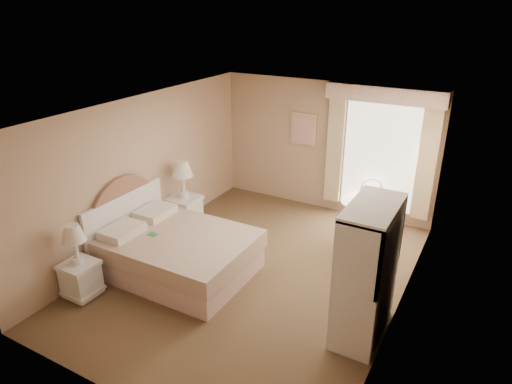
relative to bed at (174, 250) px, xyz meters
The scene contains 9 objects.
room 1.53m from the bed, 25.46° to the left, with size 4.21×5.51×2.51m.
window 3.98m from the bed, 55.76° to the left, with size 2.05×0.22×2.51m.
framed_art 3.52m from the bed, 78.35° to the left, with size 0.52×0.04×0.62m.
bed is the anchor object (origin of this frame).
nightstand_near 1.36m from the bed, 122.12° to the right, with size 0.45×0.45×1.09m.
nightstand_far 1.42m from the bed, 120.51° to the left, with size 0.52×0.52×1.26m.
round_table 3.15m from the bed, 45.54° to the left, with size 0.72×0.72×0.76m.
cafe_chair 3.69m from the bed, 54.09° to the left, with size 0.54×0.54×0.88m.
armoire 2.96m from the bed, ahead, with size 0.53×1.05×1.75m.
Camera 1 is at (2.89, -5.18, 3.87)m, focal length 32.00 mm.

